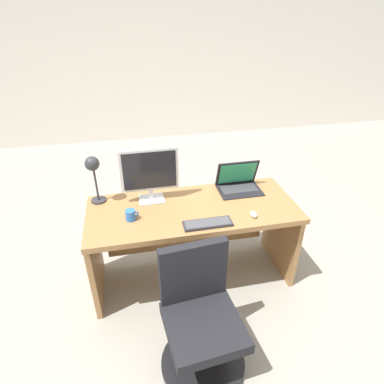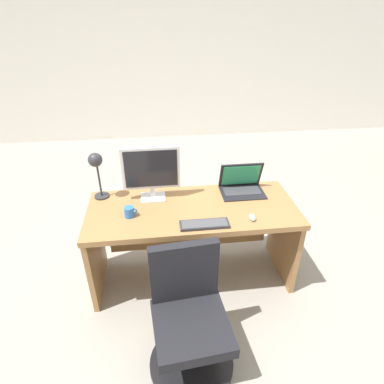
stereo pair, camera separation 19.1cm
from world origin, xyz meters
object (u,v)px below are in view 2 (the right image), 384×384
Objects in this scene: mouse at (252,217)px; office_chair at (190,324)px; monitor at (151,170)px; keyboard at (204,224)px; coffee_mug at (130,212)px; desk_lamp at (96,166)px; desk at (192,225)px; laptop at (241,182)px.

mouse is 0.86m from office_chair.
monitor is 1.28× the size of keyboard.
monitor is at bearing 54.41° from coffee_mug.
monitor is 0.53× the size of office_chair.
mouse is 0.91m from coffee_mug.
monitor is 4.66× the size of coffee_mug.
desk_lamp is 0.46m from coffee_mug.
keyboard is 0.88× the size of desk_lamp.
monitor is at bearing 155.77° from desk.
desk_lamp reaches higher than keyboard.
laptop is 0.97m from coffee_mug.
monitor reaches higher than desk_lamp.
desk_lamp is at bearing 165.73° from desk.
mouse is (0.72, -0.39, -0.24)m from monitor.
laptop is at bearing -0.21° from desk_lamp.
desk is 0.36m from keyboard.
coffee_mug is at bearing 170.69° from mouse.
monitor reaches higher than coffee_mug.
monitor reaches higher than mouse.
desk_lamp is at bearing 158.89° from mouse.
desk is 0.89m from desk_lamp.
laptop is (0.44, 0.18, 0.27)m from desk.
coffee_mug is 0.11× the size of office_chair.
laptop is 1.22m from office_chair.
monitor is 0.37m from coffee_mug.
office_chair is at bearing -78.40° from monitor.
monitor is at bearing 130.15° from keyboard.
mouse is (0.36, 0.03, 0.01)m from keyboard.
office_chair is (0.19, -0.94, -0.64)m from monitor.
desk_lamp reaches higher than office_chair.
office_chair is at bearing -58.14° from desk_lamp.
laptop reaches higher than keyboard.
desk_lamp is at bearing 148.69° from keyboard.
mouse is at bearing -93.45° from laptop.
office_chair is at bearing -134.32° from mouse.
mouse is at bearing 45.68° from office_chair.
keyboard is at bearing -49.85° from monitor.
desk_lamp is 4.13× the size of coffee_mug.
mouse is 1.25m from desk_lamp.
coffee_mug is (-0.90, 0.15, 0.02)m from mouse.
desk is 1.90× the size of office_chair.
coffee_mug is (0.24, -0.29, -0.25)m from desk_lamp.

